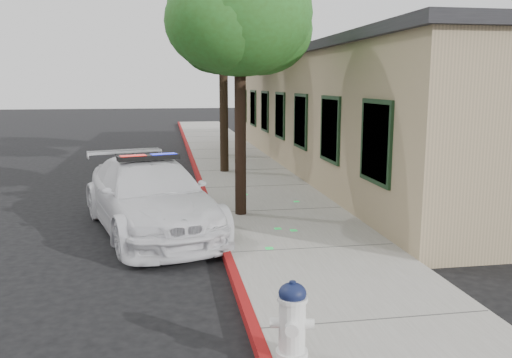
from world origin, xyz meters
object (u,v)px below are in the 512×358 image
Objects in this scene: street_tree_far at (223,45)px; police_car at (150,196)px; street_tree_near at (240,20)px; clapboard_building at (383,111)px; fire_hydrant at (292,319)px; street_tree_mid at (224,21)px.

police_car is at bearing -104.33° from street_tree_far.
street_tree_near is 10.16m from street_tree_far.
fire_hydrant is (-6.34, -12.71, -1.55)m from clapboard_building.
street_tree_mid is at bearing 87.13° from street_tree_near.
street_tree_mid reaches higher than street_tree_near.
street_tree_far is at bearing 143.50° from clapboard_building.
clapboard_building reaches higher than fire_hydrant.
clapboard_building is 3.19× the size of street_tree_mid.
clapboard_building is 6.40m from street_tree_mid.
street_tree_mid reaches higher than police_car.
street_tree_far is (1.08, 16.60, 4.05)m from fire_hydrant.
street_tree_far is (2.74, 10.73, 3.87)m from police_car.
fire_hydrant is 17.12m from street_tree_far.
fire_hydrant is at bearing -116.52° from clapboard_building.
street_tree_mid is at bearing 55.25° from police_car.
street_tree_near is (-5.98, -6.24, 2.31)m from clapboard_building.
police_car is at bearing -139.51° from clapboard_building.
fire_hydrant is 0.14× the size of street_tree_far.
street_tree_near is at bearing 0.89° from police_car.
street_tree_near is 0.96× the size of street_tree_far.
clapboard_building reaches higher than police_car.
street_tree_far is at bearing 85.94° from street_tree_near.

